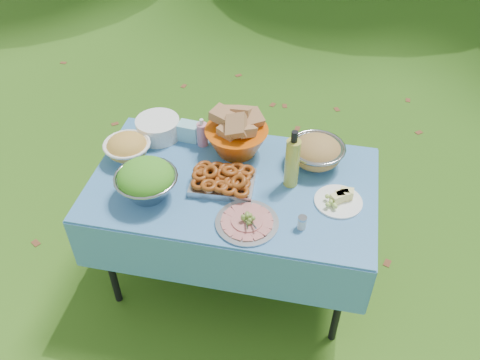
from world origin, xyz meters
name	(u,v)px	position (x,y,z in m)	size (l,w,h in m)	color
ground	(234,273)	(0.00, 0.00, 0.00)	(80.00, 80.00, 0.00)	#123C0B
picnic_table	(233,231)	(0.00, 0.00, 0.38)	(1.46, 0.86, 0.76)	#79C0E8
salad_bowl	(146,180)	(-0.39, -0.18, 0.86)	(0.30, 0.30, 0.20)	#97999F
pasta_bowl_white	(127,147)	(-0.59, 0.08, 0.83)	(0.24, 0.24, 0.14)	white
plate_stack	(158,128)	(-0.49, 0.30, 0.82)	(0.25, 0.25, 0.11)	white
wipes_box	(189,131)	(-0.32, 0.30, 0.81)	(0.11, 0.08, 0.10)	#8FD5E1
sanitizer_bottle	(202,132)	(-0.23, 0.27, 0.85)	(0.06, 0.06, 0.17)	pink
bread_bowl	(237,135)	(-0.03, 0.25, 0.87)	(0.34, 0.34, 0.23)	#CE4D07
pasta_bowl_steel	(316,152)	(0.40, 0.24, 0.84)	(0.29, 0.29, 0.16)	#97999F
fried_tray	(223,180)	(-0.04, -0.04, 0.80)	(0.32, 0.23, 0.08)	#ADACB1
charcuterie_platter	(247,218)	(0.13, -0.27, 0.80)	(0.30, 0.30, 0.07)	#A2A4A9
oil_bottle	(292,159)	(0.29, 0.05, 0.93)	(0.07, 0.07, 0.33)	gold
cheese_plate	(339,198)	(0.54, -0.04, 0.79)	(0.24, 0.24, 0.06)	white
shaker	(302,222)	(0.38, -0.24, 0.80)	(0.04, 0.04, 0.07)	silver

